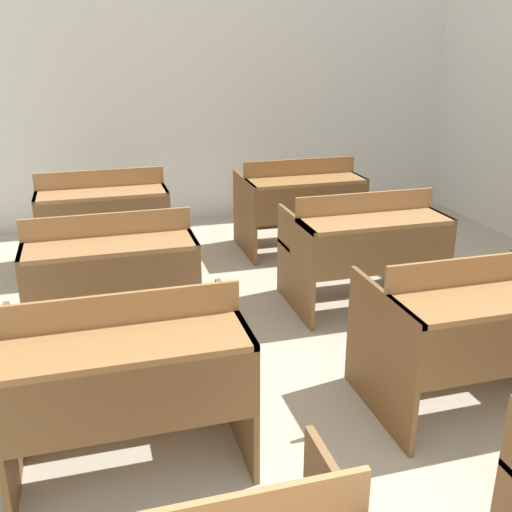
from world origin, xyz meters
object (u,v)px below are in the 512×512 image
object	(u,v)px
bench_second_right	(474,327)
bench_third_right	(364,245)
bench_third_left	(111,272)
bench_back_left	(103,215)
bench_second_left	(127,374)
bench_back_right	(300,201)

from	to	relation	value
bench_second_right	bench_third_right	bearing A→B (deg)	89.26
bench_second_right	bench_third_left	size ratio (longest dim) A/B	1.00
bench_third_left	bench_third_right	distance (m)	1.83
bench_third_right	bench_back_left	bearing A→B (deg)	143.76
bench_second_left	bench_back_left	distance (m)	2.69
bench_second_left	bench_back_left	bearing A→B (deg)	89.76
bench_third_left	bench_back_right	bearing A→B (deg)	36.88
bench_second_left	bench_second_right	size ratio (longest dim) A/B	1.00
bench_back_left	bench_third_left	bearing A→B (deg)	-90.33
bench_third_left	bench_back_right	distance (m)	2.25
bench_third_right	bench_back_right	xyz separation A→B (m)	(-0.03, 1.32, 0.00)
bench_second_right	bench_third_right	xyz separation A→B (m)	(0.02, 1.38, 0.00)
bench_back_left	bench_third_right	bearing A→B (deg)	-36.24
bench_second_left	bench_third_left	world-z (taller)	same
bench_second_left	bench_back_left	xyz separation A→B (m)	(0.01, 2.69, 0.00)
bench_third_right	bench_second_right	bearing A→B (deg)	-90.74
bench_second_left	bench_second_right	distance (m)	1.82
bench_third_right	bench_second_left	bearing A→B (deg)	-143.68
bench_second_right	bench_third_right	distance (m)	1.38
bench_second_left	bench_back_right	xyz separation A→B (m)	(1.81, 2.67, 0.00)
bench_second_right	bench_back_right	xyz separation A→B (m)	(-0.01, 2.70, 0.00)
bench_second_right	bench_back_right	distance (m)	2.70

